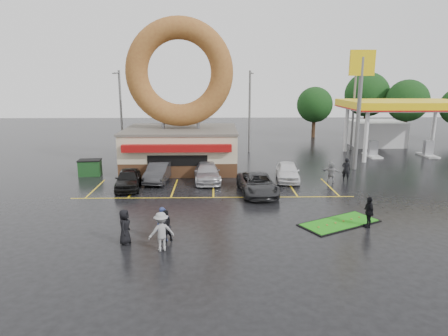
{
  "coord_description": "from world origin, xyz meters",
  "views": [
    {
      "loc": [
        0.13,
        -23.58,
        8.31
      ],
      "look_at": [
        0.75,
        3.11,
        2.2
      ],
      "focal_mm": 32.0,
      "sensor_mm": 36.0,
      "label": 1
    }
  ],
  "objects_px": {
    "car_black": "(128,179)",
    "car_grey": "(257,184)",
    "car_silver": "(207,172)",
    "putting_green": "(339,223)",
    "streetlight_left": "(121,110)",
    "streetlight_right": "(354,109)",
    "car_white": "(287,171)",
    "person_cameraman": "(369,212)",
    "gas_station": "(391,119)",
    "person_blue": "(163,224)",
    "dumpster": "(90,168)",
    "car_dgrey": "(159,172)",
    "shell_sign": "(360,88)",
    "donut_shop": "(181,120)",
    "streetlight_mid": "(250,109)"
  },
  "relations": [
    {
      "from": "car_black",
      "to": "car_silver",
      "type": "distance_m",
      "value": 6.31
    },
    {
      "from": "shell_sign",
      "to": "putting_green",
      "type": "relative_size",
      "value": 2.05
    },
    {
      "from": "streetlight_mid",
      "to": "streetlight_right",
      "type": "height_order",
      "value": "same"
    },
    {
      "from": "streetlight_right",
      "to": "streetlight_left",
      "type": "bearing_deg",
      "value": -175.6
    },
    {
      "from": "person_cameraman",
      "to": "car_black",
      "type": "bearing_deg",
      "value": -121.19
    },
    {
      "from": "streetlight_left",
      "to": "person_cameraman",
      "type": "xyz_separation_m",
      "value": [
        18.77,
        -22.36,
        -3.9
      ]
    },
    {
      "from": "gas_station",
      "to": "person_blue",
      "type": "distance_m",
      "value": 33.85
    },
    {
      "from": "shell_sign",
      "to": "person_blue",
      "type": "xyz_separation_m",
      "value": [
        -15.56,
        -16.15,
        -6.48
      ]
    },
    {
      "from": "car_white",
      "to": "person_cameraman",
      "type": "bearing_deg",
      "value": -69.15
    },
    {
      "from": "donut_shop",
      "to": "person_blue",
      "type": "relative_size",
      "value": 7.49
    },
    {
      "from": "dumpster",
      "to": "putting_green",
      "type": "xyz_separation_m",
      "value": [
        17.99,
        -12.03,
        -0.61
      ]
    },
    {
      "from": "donut_shop",
      "to": "streetlight_mid",
      "type": "distance_m",
      "value": 10.59
    },
    {
      "from": "car_black",
      "to": "person_blue",
      "type": "xyz_separation_m",
      "value": [
        3.91,
        -10.01,
        0.15
      ]
    },
    {
      "from": "shell_sign",
      "to": "car_black",
      "type": "distance_m",
      "value": 21.46
    },
    {
      "from": "shell_sign",
      "to": "car_white",
      "type": "height_order",
      "value": "shell_sign"
    },
    {
      "from": "streetlight_left",
      "to": "car_dgrey",
      "type": "bearing_deg",
      "value": -65.04
    },
    {
      "from": "gas_station",
      "to": "shell_sign",
      "type": "bearing_deg",
      "value": -128.07
    },
    {
      "from": "car_dgrey",
      "to": "gas_station",
      "type": "bearing_deg",
      "value": 33.45
    },
    {
      "from": "car_grey",
      "to": "person_blue",
      "type": "distance_m",
      "value": 10.17
    },
    {
      "from": "person_blue",
      "to": "car_black",
      "type": "bearing_deg",
      "value": 96.72
    },
    {
      "from": "donut_shop",
      "to": "putting_green",
      "type": "relative_size",
      "value": 2.61
    },
    {
      "from": "gas_station",
      "to": "person_cameraman",
      "type": "relative_size",
      "value": 7.71
    },
    {
      "from": "person_cameraman",
      "to": "putting_green",
      "type": "distance_m",
      "value": 1.75
    },
    {
      "from": "car_silver",
      "to": "person_cameraman",
      "type": "height_order",
      "value": "person_cameraman"
    },
    {
      "from": "car_grey",
      "to": "person_cameraman",
      "type": "bearing_deg",
      "value": -55.14
    },
    {
      "from": "streetlight_left",
      "to": "putting_green",
      "type": "distance_m",
      "value": 28.26
    },
    {
      "from": "car_black",
      "to": "car_grey",
      "type": "relative_size",
      "value": 0.83
    },
    {
      "from": "person_cameraman",
      "to": "gas_station",
      "type": "bearing_deg",
      "value": 151.74
    },
    {
      "from": "streetlight_left",
      "to": "car_white",
      "type": "relative_size",
      "value": 2.0
    },
    {
      "from": "streetlight_mid",
      "to": "car_silver",
      "type": "relative_size",
      "value": 1.8
    },
    {
      "from": "car_silver",
      "to": "putting_green",
      "type": "relative_size",
      "value": 0.97
    },
    {
      "from": "person_blue",
      "to": "person_cameraman",
      "type": "xyz_separation_m",
      "value": [
        11.33,
        1.71,
        -0.02
      ]
    },
    {
      "from": "person_blue",
      "to": "dumpster",
      "type": "distance_m",
      "value": 16.43
    },
    {
      "from": "streetlight_right",
      "to": "person_cameraman",
      "type": "xyz_separation_m",
      "value": [
        -7.23,
        -24.36,
        -3.9
      ]
    },
    {
      "from": "streetlight_right",
      "to": "car_black",
      "type": "height_order",
      "value": "streetlight_right"
    },
    {
      "from": "streetlight_right",
      "to": "car_black",
      "type": "xyz_separation_m",
      "value": [
        -22.47,
        -16.06,
        -4.03
      ]
    },
    {
      "from": "streetlight_mid",
      "to": "person_blue",
      "type": "xyz_separation_m",
      "value": [
        -6.56,
        -25.06,
        -3.88
      ]
    },
    {
      "from": "streetlight_left",
      "to": "streetlight_right",
      "type": "bearing_deg",
      "value": 4.4
    },
    {
      "from": "putting_green",
      "to": "car_grey",
      "type": "bearing_deg",
      "value": 124.16
    },
    {
      "from": "person_cameraman",
      "to": "putting_green",
      "type": "relative_size",
      "value": 0.34
    },
    {
      "from": "donut_shop",
      "to": "car_grey",
      "type": "xyz_separation_m",
      "value": [
        6.19,
        -8.73,
        -3.73
      ]
    },
    {
      "from": "gas_station",
      "to": "streetlight_right",
      "type": "height_order",
      "value": "streetlight_right"
    },
    {
      "from": "person_blue",
      "to": "dumpster",
      "type": "height_order",
      "value": "person_blue"
    },
    {
      "from": "donut_shop",
      "to": "car_white",
      "type": "bearing_deg",
      "value": -28.77
    },
    {
      "from": "streetlight_right",
      "to": "car_white",
      "type": "height_order",
      "value": "streetlight_right"
    },
    {
      "from": "car_silver",
      "to": "dumpster",
      "type": "bearing_deg",
      "value": 163.73
    },
    {
      "from": "car_dgrey",
      "to": "putting_green",
      "type": "bearing_deg",
      "value": -34.37
    },
    {
      "from": "car_dgrey",
      "to": "person_blue",
      "type": "height_order",
      "value": "person_blue"
    },
    {
      "from": "gas_station",
      "to": "shell_sign",
      "type": "distance_m",
      "value": 11.93
    },
    {
      "from": "streetlight_right",
      "to": "person_blue",
      "type": "xyz_separation_m",
      "value": [
        -18.56,
        -26.06,
        -3.88
      ]
    }
  ]
}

